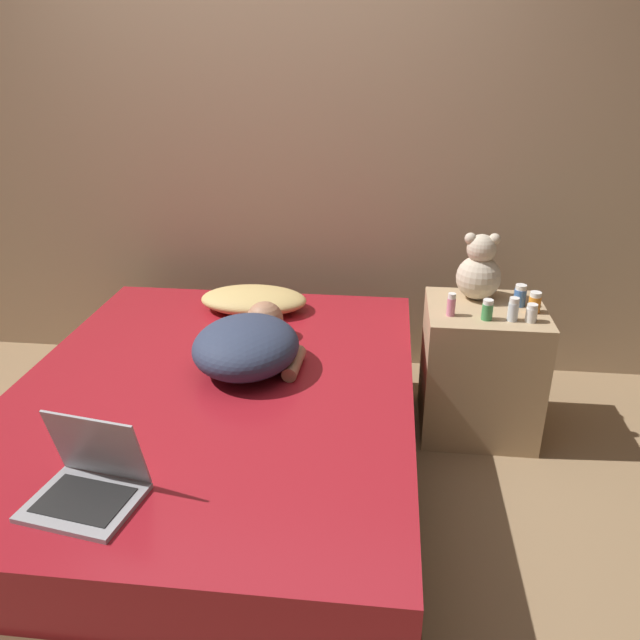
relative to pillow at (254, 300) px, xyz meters
name	(u,v)px	position (x,y,z in m)	size (l,w,h in m)	color
ground_plane	(222,491)	(-0.01, -0.74, -0.58)	(12.00, 12.00, 0.00)	#937551
wall_back	(268,134)	(-0.01, 0.55, 0.72)	(8.00, 0.06, 2.60)	tan
bed	(218,440)	(-0.01, -0.74, -0.32)	(1.58, 2.02, 0.52)	#4C331E
nightstand	(480,369)	(1.11, -0.12, -0.26)	(0.53, 0.49, 0.63)	tan
pillow	(254,300)	(0.00, 0.00, 0.00)	(0.53, 0.33, 0.11)	tan
person_lying	(249,344)	(0.10, -0.58, 0.05)	(0.45, 0.65, 0.21)	#2D3851
laptop	(89,481)	(-0.18, -1.43, 0.00)	(0.34, 0.29, 0.25)	#9E9EA3
teddy_bear	(479,271)	(1.08, 0.00, 0.20)	(0.21, 0.21, 0.32)	beige
bottle_white	(532,313)	(1.28, -0.25, 0.10)	(0.05, 0.05, 0.08)	white
bottle_pink	(451,305)	(0.94, -0.22, 0.11)	(0.04, 0.04, 0.10)	pink
bottle_orange	(535,302)	(1.31, -0.15, 0.11)	(0.05, 0.05, 0.10)	orange
bottle_green	(487,310)	(1.09, -0.25, 0.10)	(0.05, 0.05, 0.09)	#3D8E4C
bottle_clear	(513,310)	(1.20, -0.25, 0.11)	(0.05, 0.05, 0.11)	silver
bottle_blue	(520,296)	(1.26, -0.08, 0.11)	(0.05, 0.05, 0.10)	#3866B2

